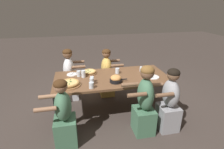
{
  "coord_description": "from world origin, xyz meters",
  "views": [
    {
      "loc": [
        -0.63,
        -2.94,
        2.03
      ],
      "look_at": [
        0.0,
        0.0,
        0.79
      ],
      "focal_mm": 28.0,
      "sensor_mm": 36.0,
      "label": 1
    }
  ],
  "objects": [
    {
      "name": "diner_near_right",
      "position": [
        0.81,
        -0.71,
        0.51
      ],
      "size": [
        0.51,
        0.4,
        1.11
      ],
      "rotation": [
        0.0,
        0.0,
        1.57
      ],
      "color": "#99999E",
      "rests_on": "ground"
    },
    {
      "name": "drinking_glass_a",
      "position": [
        -0.42,
        -0.38,
        0.79
      ],
      "size": [
        0.08,
        0.08,
        0.1
      ],
      "color": "silver",
      "rests_on": "dining_table"
    },
    {
      "name": "diner_far_center",
      "position": [
        0.03,
        0.71,
        0.5
      ],
      "size": [
        0.51,
        0.4,
        1.11
      ],
      "rotation": [
        0.0,
        0.0,
        -1.57
      ],
      "color": "gold",
      "rests_on": "ground"
    },
    {
      "name": "drinking_glass_d",
      "position": [
        0.14,
        0.15,
        0.79
      ],
      "size": [
        0.08,
        0.08,
        0.11
      ],
      "color": "silver",
      "rests_on": "dining_table"
    },
    {
      "name": "skillet_bowl",
      "position": [
        0.02,
        -0.24,
        0.8
      ],
      "size": [
        0.31,
        0.21,
        0.13
      ],
      "color": "black",
      "rests_on": "dining_table"
    },
    {
      "name": "cocktail_glass_blue",
      "position": [
        0.65,
        0.17,
        0.78
      ],
      "size": [
        0.07,
        0.07,
        0.11
      ],
      "color": "silver",
      "rests_on": "dining_table"
    },
    {
      "name": "diner_near_midright",
      "position": [
        0.38,
        -0.71,
        0.55
      ],
      "size": [
        0.51,
        0.4,
        1.18
      ],
      "rotation": [
        0.0,
        0.0,
        1.57
      ],
      "color": "#477556",
      "rests_on": "ground"
    },
    {
      "name": "drinking_glass_c",
      "position": [
        -0.6,
        0.16,
        0.8
      ],
      "size": [
        0.08,
        0.08,
        0.11
      ],
      "color": "silver",
      "rests_on": "dining_table"
    },
    {
      "name": "pizza_board_main",
      "position": [
        -0.4,
        0.27,
        0.77
      ],
      "size": [
        0.29,
        0.29,
        0.06
      ],
      "color": "#996B42",
      "rests_on": "dining_table"
    },
    {
      "name": "ground_plane",
      "position": [
        0.0,
        0.0,
        0.0
      ],
      "size": [
        18.0,
        18.0,
        0.0
      ],
      "primitive_type": "plane",
      "color": "#423833",
      "rests_on": "ground"
    },
    {
      "name": "diner_near_left",
      "position": [
        -0.87,
        -0.71,
        0.49
      ],
      "size": [
        0.51,
        0.4,
        1.08
      ],
      "rotation": [
        0.0,
        0.0,
        1.57
      ],
      "color": "#477556",
      "rests_on": "ground"
    },
    {
      "name": "diner_far_left",
      "position": [
        -0.8,
        0.71,
        0.53
      ],
      "size": [
        0.51,
        0.4,
        1.15
      ],
      "rotation": [
        0.0,
        0.0,
        -1.57
      ],
      "color": "silver",
      "rests_on": "ground"
    },
    {
      "name": "drinking_glass_b",
      "position": [
        -0.39,
        -0.16,
        0.8
      ],
      "size": [
        0.07,
        0.07,
        0.11
      ],
      "color": "silver",
      "rests_on": "dining_table"
    },
    {
      "name": "drinking_glass_e",
      "position": [
        0.55,
        -0.29,
        0.8
      ],
      "size": [
        0.07,
        0.07,
        0.12
      ],
      "color": "silver",
      "rests_on": "dining_table"
    },
    {
      "name": "drinking_glass_g",
      "position": [
        -0.4,
        -0.26,
        0.8
      ],
      "size": [
        0.07,
        0.07,
        0.12
      ],
      "color": "silver",
      "rests_on": "dining_table"
    },
    {
      "name": "drinking_glass_f",
      "position": [
        -0.52,
        0.1,
        0.81
      ],
      "size": [
        0.08,
        0.08,
        0.14
      ],
      "color": "silver",
      "rests_on": "dining_table"
    },
    {
      "name": "empty_plate_a",
      "position": [
        -0.73,
        0.27,
        0.75
      ],
      "size": [
        0.2,
        0.2,
        0.02
      ],
      "color": "white",
      "rests_on": "dining_table"
    },
    {
      "name": "empty_plate_b",
      "position": [
        0.74,
        -0.17,
        0.75
      ],
      "size": [
        0.23,
        0.23,
        0.02
      ],
      "color": "white",
      "rests_on": "dining_table"
    },
    {
      "name": "dining_table",
      "position": [
        0.0,
        0.0,
        0.67
      ],
      "size": [
        2.12,
        0.97,
        0.74
      ],
      "color": "brown",
      "rests_on": "ground"
    },
    {
      "name": "pizza_board_second",
      "position": [
        -0.77,
        -0.2,
        0.78
      ],
      "size": [
        0.38,
        0.38,
        0.07
      ],
      "color": "#996B42",
      "rests_on": "dining_table"
    }
  ]
}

